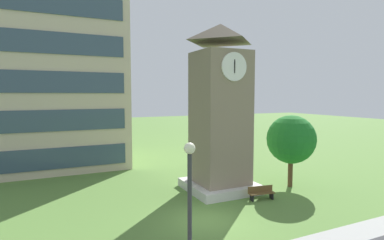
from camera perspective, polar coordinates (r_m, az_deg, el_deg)
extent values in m
plane|color=#567F38|center=(18.02, 2.50, -17.98)|extent=(160.00, 160.00, 0.00)
cube|color=beige|center=(35.09, -27.95, 16.39)|extent=(16.80, 12.19, 28.80)
cube|color=#384C60|center=(28.64, -27.54, -6.63)|extent=(15.45, 0.10, 1.80)
cube|color=#384C60|center=(28.22, -27.78, -0.23)|extent=(15.45, 0.10, 1.80)
cube|color=#384C60|center=(28.16, -28.03, 6.27)|extent=(15.45, 0.10, 1.80)
cube|color=#384C60|center=(28.47, -28.28, 12.71)|extent=(15.45, 0.10, 1.80)
cube|color=gray|center=(22.33, 5.16, -0.36)|extent=(3.45, 3.45, 9.99)
cube|color=beige|center=(23.21, 5.08, -11.98)|extent=(4.65, 4.65, 0.60)
pyramid|color=#6A5D4D|center=(22.67, 5.28, 15.65)|extent=(3.79, 3.79, 1.28)
cylinder|color=white|center=(20.81, 7.76, 9.72)|extent=(1.90, 0.12, 1.90)
cylinder|color=white|center=(23.28, 9.07, 9.16)|extent=(0.12, 1.90, 1.90)
cube|color=black|center=(20.77, 7.87, 10.20)|extent=(0.08, 0.08, 0.57)
cube|color=black|center=(20.75, 7.88, 9.73)|extent=(0.06, 0.03, 0.85)
cube|color=brown|center=(21.51, 12.72, -13.01)|extent=(1.85, 0.76, 0.06)
cube|color=brown|center=(21.63, 12.45, -12.27)|extent=(1.79, 0.34, 0.40)
cube|color=black|center=(21.26, 10.96, -13.84)|extent=(0.15, 0.44, 0.45)
cube|color=black|center=(21.92, 14.41, -13.32)|extent=(0.15, 0.44, 0.45)
cylinder|color=#333338|center=(10.41, -0.44, -20.20)|extent=(0.14, 0.14, 5.10)
sphere|color=#F2EFCC|center=(9.59, -0.45, -5.23)|extent=(0.36, 0.36, 0.36)
cylinder|color=#513823|center=(24.87, 17.65, -8.98)|extent=(0.35, 0.35, 2.34)
sphere|color=#1C6E24|center=(24.42, 17.79, -3.39)|extent=(3.64, 3.64, 3.64)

